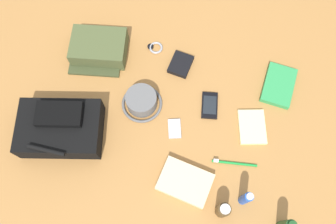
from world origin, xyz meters
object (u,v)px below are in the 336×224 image
toothbrush (232,163)px  folded_towel (185,182)px  deodorant_spray (246,198)px  media_player (175,129)px  cell_phone (210,105)px  backpack (60,128)px  cologne_bottle (223,210)px  bucket_hat (142,101)px  wallet (181,64)px  toiletry_pouch (99,48)px  paperback_novel (279,85)px  notepad (252,127)px  wristwatch (155,48)px

toothbrush → folded_towel: bearing=35.8°
deodorant_spray → media_player: deodorant_spray is taller
cell_phone → folded_towel: bearing=84.6°
backpack → cologne_bottle: (-0.70, 0.16, -0.00)m
backpack → deodorant_spray: 0.78m
bucket_hat → media_player: 0.18m
backpack → wallet: backpack is taller
bucket_hat → toiletry_pouch: bearing=-38.5°
paperback_novel → folded_towel: size_ratio=1.01×
toothbrush → notepad: size_ratio=1.22×
bucket_hat → wristwatch: 0.28m
toothbrush → folded_towel: folded_towel is taller
backpack → toiletry_pouch: 0.40m
paperback_novel → cell_phone: size_ratio=1.57×
paperback_novel → cell_phone: (0.28, 0.16, -0.00)m
backpack → toiletry_pouch: backpack is taller
wristwatch → toothbrush: bearing=134.1°
deodorant_spray → cell_phone: 0.42m
notepad → folded_towel: (0.22, 0.29, 0.01)m
media_player → toiletry_pouch: bearing=-33.8°
cell_phone → toothbrush: toothbrush is taller
bucket_hat → cell_phone: 0.29m
paperback_novel → cell_phone: bearing=30.2°
wallet → media_player: bearing=106.0°
toothbrush → toiletry_pouch: bearing=-28.5°
wallet → notepad: wallet is taller
cologne_bottle → paperback_novel: bearing=-104.4°
backpack → deodorant_spray: bearing=172.3°
toiletry_pouch → notepad: bearing=165.0°
cell_phone → wristwatch: 0.37m
paperback_novel → deodorant_spray: bearing=81.7°
bucket_hat → media_player: bearing=154.5°
wristwatch → cell_phone: bearing=143.2°
backpack → bucket_hat: size_ratio=2.11×
deodorant_spray → toothbrush: 0.16m
wallet → folded_towel: size_ratio=0.55×
cologne_bottle → media_player: 0.38m
wallet → folded_towel: bearing=112.7°
deodorant_spray → wallet: (0.36, -0.52, -0.06)m
toiletry_pouch → wallet: bearing=-176.6°
backpack → folded_towel: backpack is taller
notepad → media_player: bearing=0.4°
wristwatch → folded_towel: folded_towel is taller
toiletry_pouch → cell_phone: bearing=165.3°
bucket_hat → media_player: size_ratio=1.84×
paperback_novel → media_player: size_ratio=2.12×
cologne_bottle → paperback_novel: (-0.15, -0.58, -0.04)m
notepad → bucket_hat: bearing=-13.6°
backpack → wallet: 0.58m
cell_phone → toothbrush: size_ratio=0.71×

